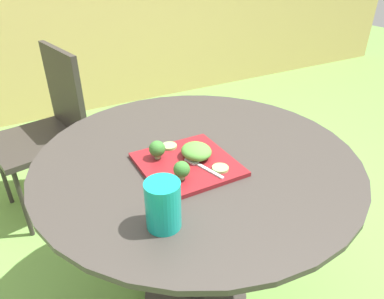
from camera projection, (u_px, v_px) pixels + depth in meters
The scene contains 12 objects.
ground_plane at pixel (196, 298), 1.54m from camera, with size 12.00×12.00×0.00m, color #669342.
bamboo_fence at pixel (62, 33), 2.92m from camera, with size 8.00×0.08×1.42m, color tan.
patio_table at pixel (196, 205), 1.27m from camera, with size 1.07×1.07×0.74m.
patio_chair at pixel (50, 121), 1.88m from camera, with size 0.52×0.52×0.90m.
salad_plate at pixel (187, 164), 1.10m from camera, with size 0.29×0.29×0.01m, color maroon.
drinking_glass at pixel (163, 207), 0.84m from camera, with size 0.09×0.09×0.13m.
fork at pixel (200, 166), 1.07m from camera, with size 0.06×0.15×0.00m.
lettuce_mound at pixel (196, 151), 1.11m from camera, with size 0.09×0.11×0.04m, color #519338.
broccoli_floret_0 at pixel (182, 170), 1.00m from camera, with size 0.05×0.05×0.06m.
broccoli_floret_1 at pixel (157, 149), 1.10m from camera, with size 0.05×0.05×0.06m.
cucumber_slice_0 at pixel (220, 168), 1.06m from camera, with size 0.05×0.05×0.01m, color #8EB766.
cucumber_slice_1 at pixel (169, 146), 1.18m from camera, with size 0.05×0.05×0.01m, color #8EB766.
Camera 1 is at (-0.49, -0.87, 1.34)m, focal length 32.62 mm.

